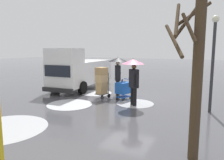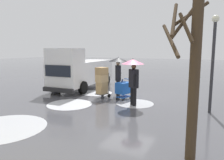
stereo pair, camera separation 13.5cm
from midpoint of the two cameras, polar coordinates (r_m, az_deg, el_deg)
ground_plane at (r=11.54m, az=4.70°, el=-4.70°), size 90.00×90.00×0.00m
slush_patch_near_cluster at (r=10.43m, az=6.40°, el=-6.11°), size 1.78×1.78×0.01m
slush_patch_under_van at (r=8.11m, az=-26.28°, el=-11.18°), size 2.79×2.79×0.01m
slush_patch_mid_street at (r=12.78m, az=-3.70°, el=-3.40°), size 1.78×1.78×0.01m
slush_patch_far_side at (r=10.38m, az=-10.72°, el=-6.27°), size 2.09×2.09×0.01m
cargo_van_parked_right at (r=14.12m, az=-8.01°, el=2.49°), size 2.39×5.43×2.60m
shopping_cart_vendor at (r=11.09m, az=3.39°, el=-2.22°), size 0.75×0.94×1.04m
hand_dolly_boxes at (r=11.36m, az=-2.34°, el=-0.15°), size 0.67×0.81×1.62m
pedestrian_pink_side at (r=11.88m, az=1.95°, el=3.44°), size 1.04×1.04×2.15m
pedestrian_black_side at (r=9.87m, az=5.96°, el=2.41°), size 1.04×1.04×2.15m
bare_tree_near at (r=5.18m, az=21.12°, el=2.87°), size 1.01×1.39×4.01m
street_lamp at (r=9.46m, az=25.44°, el=6.18°), size 0.28×0.28×3.86m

